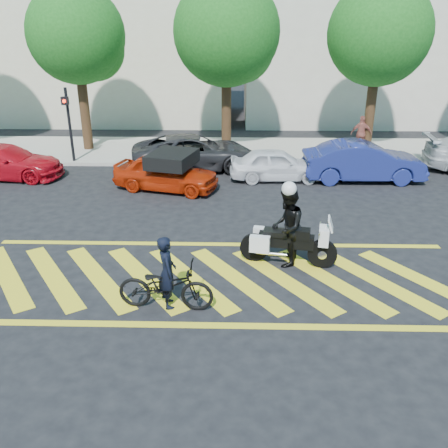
{
  "coord_description": "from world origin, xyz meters",
  "views": [
    {
      "loc": [
        0.45,
        -9.84,
        5.58
      ],
      "look_at": [
        0.18,
        0.85,
        1.05
      ],
      "focal_mm": 38.0,
      "sensor_mm": 36.0,
      "label": 1
    }
  ],
  "objects_px": {
    "red_convertible": "(166,173)",
    "parked_mid_right": "(277,164)",
    "parked_mid_left": "(195,152)",
    "parked_left": "(5,162)",
    "parked_right": "(363,162)",
    "officer_moto": "(287,227)",
    "bicycle": "(166,286)",
    "police_motorcycle": "(287,242)",
    "officer_bike": "(167,272)"
  },
  "relations": [
    {
      "from": "officer_bike",
      "to": "parked_mid_right",
      "type": "bearing_deg",
      "value": -34.42
    },
    {
      "from": "red_convertible",
      "to": "parked_mid_right",
      "type": "relative_size",
      "value": 1.05
    },
    {
      "from": "red_convertible",
      "to": "parked_left",
      "type": "xyz_separation_m",
      "value": [
        -6.45,
        1.29,
        0.0
      ]
    },
    {
      "from": "officer_moto",
      "to": "parked_mid_right",
      "type": "relative_size",
      "value": 0.56
    },
    {
      "from": "bicycle",
      "to": "officer_moto",
      "type": "distance_m",
      "value": 3.46
    },
    {
      "from": "officer_bike",
      "to": "bicycle",
      "type": "relative_size",
      "value": 0.8
    },
    {
      "from": "police_motorcycle",
      "to": "officer_moto",
      "type": "bearing_deg",
      "value": -144.94
    },
    {
      "from": "bicycle",
      "to": "parked_mid_right",
      "type": "height_order",
      "value": "parked_mid_right"
    },
    {
      "from": "red_convertible",
      "to": "parked_mid_right",
      "type": "distance_m",
      "value": 4.27
    },
    {
      "from": "officer_bike",
      "to": "parked_left",
      "type": "height_order",
      "value": "officer_bike"
    },
    {
      "from": "red_convertible",
      "to": "parked_mid_left",
      "type": "relative_size",
      "value": 0.74
    },
    {
      "from": "police_motorcycle",
      "to": "parked_right",
      "type": "distance_m",
      "value": 7.83
    },
    {
      "from": "parked_left",
      "to": "parked_right",
      "type": "relative_size",
      "value": 0.98
    },
    {
      "from": "parked_mid_left",
      "to": "officer_moto",
      "type": "bearing_deg",
      "value": -168.54
    },
    {
      "from": "police_motorcycle",
      "to": "parked_left",
      "type": "xyz_separation_m",
      "value": [
        -10.24,
        6.97,
        0.06
      ]
    },
    {
      "from": "parked_left",
      "to": "parked_mid_left",
      "type": "relative_size",
      "value": 0.87
    },
    {
      "from": "red_convertible",
      "to": "parked_mid_left",
      "type": "height_order",
      "value": "parked_mid_left"
    },
    {
      "from": "parked_left",
      "to": "parked_right",
      "type": "xyz_separation_m",
      "value": [
        13.81,
        0.0,
        0.1
      ]
    },
    {
      "from": "bicycle",
      "to": "police_motorcycle",
      "type": "xyz_separation_m",
      "value": [
        2.73,
        2.11,
        0.05
      ]
    },
    {
      "from": "parked_mid_left",
      "to": "parked_mid_right",
      "type": "height_order",
      "value": "parked_mid_left"
    },
    {
      "from": "police_motorcycle",
      "to": "parked_mid_left",
      "type": "relative_size",
      "value": 0.47
    },
    {
      "from": "red_convertible",
      "to": "parked_right",
      "type": "distance_m",
      "value": 7.47
    },
    {
      "from": "officer_moto",
      "to": "parked_mid_left",
      "type": "bearing_deg",
      "value": -149.44
    },
    {
      "from": "officer_moto",
      "to": "red_convertible",
      "type": "bearing_deg",
      "value": -135.27
    },
    {
      "from": "parked_left",
      "to": "parked_mid_right",
      "type": "bearing_deg",
      "value": -85.7
    },
    {
      "from": "parked_right",
      "to": "parked_left",
      "type": "bearing_deg",
      "value": 89.04
    },
    {
      "from": "parked_mid_left",
      "to": "parked_mid_right",
      "type": "xyz_separation_m",
      "value": [
        3.25,
        -1.4,
        -0.1
      ]
    },
    {
      "from": "parked_mid_right",
      "to": "parked_right",
      "type": "relative_size",
      "value": 0.79
    },
    {
      "from": "bicycle",
      "to": "officer_moto",
      "type": "xyz_separation_m",
      "value": [
        2.71,
        2.1,
        0.47
      ]
    },
    {
      "from": "officer_bike",
      "to": "parked_mid_left",
      "type": "height_order",
      "value": "officer_bike"
    },
    {
      "from": "parked_mid_left",
      "to": "red_convertible",
      "type": "bearing_deg",
      "value": 155.11
    },
    {
      "from": "parked_mid_right",
      "to": "parked_right",
      "type": "bearing_deg",
      "value": -91.81
    },
    {
      "from": "red_convertible",
      "to": "parked_mid_left",
      "type": "xyz_separation_m",
      "value": [
        0.82,
        2.69,
        0.07
      ]
    },
    {
      "from": "red_convertible",
      "to": "parked_left",
      "type": "height_order",
      "value": "same"
    },
    {
      "from": "parked_left",
      "to": "officer_moto",
      "type": "bearing_deg",
      "value": -120.0
    },
    {
      "from": "officer_moto",
      "to": "police_motorcycle",
      "type": "bearing_deg",
      "value": 125.06
    },
    {
      "from": "bicycle",
      "to": "parked_mid_left",
      "type": "height_order",
      "value": "parked_mid_left"
    },
    {
      "from": "parked_mid_right",
      "to": "parked_right",
      "type": "distance_m",
      "value": 3.29
    },
    {
      "from": "police_motorcycle",
      "to": "parked_mid_right",
      "type": "relative_size",
      "value": 0.67
    },
    {
      "from": "parked_mid_right",
      "to": "police_motorcycle",
      "type": "bearing_deg",
      "value": 175.87
    },
    {
      "from": "officer_moto",
      "to": "bicycle",
      "type": "bearing_deg",
      "value": -41.09
    },
    {
      "from": "police_motorcycle",
      "to": "parked_mid_left",
      "type": "bearing_deg",
      "value": 120.68
    },
    {
      "from": "parked_left",
      "to": "parked_mid_right",
      "type": "height_order",
      "value": "parked_left"
    },
    {
      "from": "police_motorcycle",
      "to": "officer_moto",
      "type": "relative_size",
      "value": 1.2
    },
    {
      "from": "officer_moto",
      "to": "parked_mid_right",
      "type": "bearing_deg",
      "value": -171.33
    },
    {
      "from": "officer_bike",
      "to": "parked_mid_left",
      "type": "bearing_deg",
      "value": -14.53
    },
    {
      "from": "officer_moto",
      "to": "parked_mid_right",
      "type": "distance_m",
      "value": 6.99
    },
    {
      "from": "police_motorcycle",
      "to": "parked_mid_right",
      "type": "xyz_separation_m",
      "value": [
        0.28,
        6.97,
        0.03
      ]
    },
    {
      "from": "red_convertible",
      "to": "parked_mid_right",
      "type": "xyz_separation_m",
      "value": [
        4.07,
        1.29,
        -0.03
      ]
    },
    {
      "from": "officer_bike",
      "to": "parked_mid_right",
      "type": "relative_size",
      "value": 0.45
    }
  ]
}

